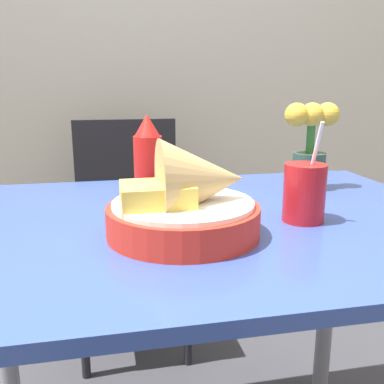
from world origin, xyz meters
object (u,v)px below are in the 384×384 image
object	(u,v)px
chair_far_window	(129,210)
ketchup_bottle	(148,159)
food_basket	(189,202)
flower_vase	(310,143)
drink_cup	(304,195)

from	to	relation	value
chair_far_window	ketchup_bottle	distance (m)	0.73
food_basket	flower_vase	size ratio (longest dim) A/B	1.25
chair_far_window	drink_cup	xyz separation A→B (m)	(0.29, -0.88, 0.27)
chair_far_window	ketchup_bottle	bearing A→B (deg)	-88.71
flower_vase	ketchup_bottle	bearing A→B (deg)	-177.16
chair_far_window	flower_vase	xyz separation A→B (m)	(0.42, -0.64, 0.33)
drink_cup	food_basket	bearing A→B (deg)	-172.54
chair_far_window	food_basket	distance (m)	0.96
drink_cup	flower_vase	distance (m)	0.28
drink_cup	ketchup_bottle	bearing A→B (deg)	140.99
food_basket	flower_vase	distance (m)	0.45
ketchup_bottle	flower_vase	bearing A→B (deg)	2.84
drink_cup	chair_far_window	bearing A→B (deg)	108.14
ketchup_bottle	flower_vase	world-z (taller)	flower_vase
flower_vase	chair_far_window	bearing A→B (deg)	123.17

